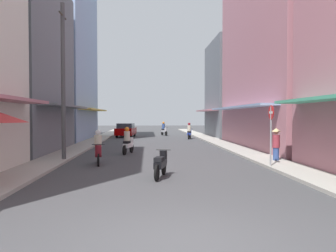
% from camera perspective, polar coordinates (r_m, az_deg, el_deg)
% --- Properties ---
extents(ground_plane, '(106.52, 106.52, 0.00)m').
position_cam_1_polar(ground_plane, '(25.97, -2.21, -3.16)').
color(ground_plane, '#424244').
extents(sidewalk_left, '(1.65, 56.42, 0.12)m').
position_cam_1_polar(sidewalk_left, '(26.37, -13.66, -3.01)').
color(sidewalk_left, '#ADA89E').
rests_on(sidewalk_left, ground).
extents(sidewalk_right, '(1.65, 56.42, 0.12)m').
position_cam_1_polar(sidewalk_right, '(26.61, 9.13, -2.94)').
color(sidewalk_right, '#ADA89E').
rests_on(sidewalk_right, ground).
extents(building_left_mid, '(7.05, 9.06, 10.60)m').
position_cam_1_polar(building_left_mid, '(22.49, -25.93, 9.44)').
color(building_left_mid, slate).
rests_on(building_left_mid, ground).
extents(building_left_far, '(7.05, 11.10, 17.77)m').
position_cam_1_polar(building_left_far, '(33.10, -18.77, 13.24)').
color(building_left_far, '#8CA5CC').
rests_on(building_left_far, ground).
extents(building_right_mid, '(7.05, 13.73, 16.33)m').
position_cam_1_polar(building_right_mid, '(25.13, 19.89, 15.32)').
color(building_right_mid, '#B7727F').
rests_on(building_right_mid, ground).
extents(building_right_far, '(7.05, 8.08, 9.96)m').
position_cam_1_polar(building_right_far, '(35.73, 12.19, 6.11)').
color(building_right_far, slate).
rests_on(building_right_far, ground).
extents(motorbike_maroon, '(0.58, 1.80, 1.58)m').
position_cam_1_polar(motorbike_maroon, '(15.46, -11.91, -3.87)').
color(motorbike_maroon, black).
rests_on(motorbike_maroon, ground).
extents(motorbike_silver, '(0.74, 1.75, 1.58)m').
position_cam_1_polar(motorbike_silver, '(37.73, -0.68, -0.58)').
color(motorbike_silver, black).
rests_on(motorbike_silver, ground).
extents(motorbike_blue, '(0.66, 1.77, 1.58)m').
position_cam_1_polar(motorbike_blue, '(32.17, 3.69, -0.98)').
color(motorbike_blue, black).
rests_on(motorbike_blue, ground).
extents(motorbike_white, '(0.68, 1.77, 1.58)m').
position_cam_1_polar(motorbike_white, '(19.49, -6.88, -2.71)').
color(motorbike_white, black).
rests_on(motorbike_white, ground).
extents(motorbike_black, '(0.66, 1.78, 0.96)m').
position_cam_1_polar(motorbike_black, '(11.92, -1.23, -6.45)').
color(motorbike_black, black).
rests_on(motorbike_black, ground).
extents(parked_car, '(2.14, 4.25, 1.45)m').
position_cam_1_polar(parked_car, '(35.59, -7.24, -0.68)').
color(parked_car, '#8C0000').
rests_on(parked_car, ground).
extents(pedestrian_midway, '(0.44, 0.44, 1.63)m').
position_cam_1_polar(pedestrian_midway, '(16.47, 18.06, -2.83)').
color(pedestrian_midway, '#334C8C').
rests_on(pedestrian_midway, ground).
extents(utility_pole, '(0.20, 1.20, 7.62)m').
position_cam_1_polar(utility_pole, '(16.89, -17.54, 7.37)').
color(utility_pole, '#4C4C4F').
rests_on(utility_pole, ground).
extents(street_sign_no_entry, '(0.07, 0.60, 2.65)m').
position_cam_1_polar(street_sign_no_entry, '(14.55, 17.25, -0.26)').
color(street_sign_no_entry, gray).
rests_on(street_sign_no_entry, ground).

